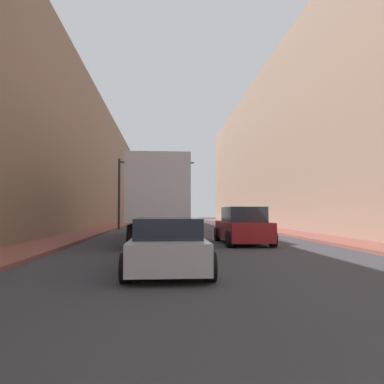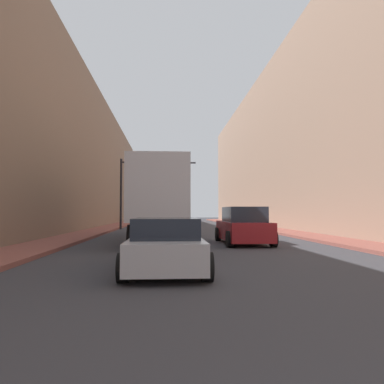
{
  "view_description": "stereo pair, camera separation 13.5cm",
  "coord_description": "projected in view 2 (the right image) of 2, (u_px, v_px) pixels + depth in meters",
  "views": [
    {
      "loc": [
        -1.74,
        0.57,
        1.52
      ],
      "look_at": [
        -0.59,
        15.69,
        2.32
      ],
      "focal_mm": 35.0,
      "sensor_mm": 36.0,
      "label": 1
    },
    {
      "loc": [
        -1.6,
        0.56,
        1.52
      ],
      "look_at": [
        -0.59,
        15.69,
        2.32
      ],
      "focal_mm": 35.0,
      "sensor_mm": 36.0,
      "label": 2
    }
  ],
  "objects": [
    {
      "name": "sidewalk_right",
      "position": [
        273.0,
        230.0,
        29.82
      ],
      "size": [
        2.23,
        80.0,
        0.15
      ],
      "color": "brown",
      "rests_on": "ground"
    },
    {
      "name": "sidewalk_left",
      "position": [
        99.0,
        230.0,
        28.9
      ],
      "size": [
        2.23,
        80.0,
        0.15
      ],
      "color": "brown",
      "rests_on": "ground"
    },
    {
      "name": "building_right",
      "position": [
        322.0,
        134.0,
        30.51
      ],
      "size": [
        6.0,
        80.0,
        15.74
      ],
      "color": "#997A66",
      "rests_on": "ground"
    },
    {
      "name": "building_left",
      "position": [
        46.0,
        147.0,
        28.97
      ],
      "size": [
        6.0,
        80.0,
        13.05
      ],
      "color": "#846B56",
      "rests_on": "ground"
    },
    {
      "name": "semi_truck",
      "position": [
        160.0,
        199.0,
        20.56
      ],
      "size": [
        2.51,
        12.92,
        3.82
      ],
      "color": "silver",
      "rests_on": "ground"
    },
    {
      "name": "sedan_car",
      "position": [
        166.0,
        245.0,
        9.75
      ],
      "size": [
        2.06,
        4.64,
        1.36
      ],
      "color": "#B7B7BC",
      "rests_on": "ground"
    },
    {
      "name": "suv_car",
      "position": [
        243.0,
        226.0,
        17.76
      ],
      "size": [
        2.15,
        4.86,
        1.75
      ],
      "color": "maroon",
      "rests_on": "ground"
    },
    {
      "name": "traffic_signal_gantry",
      "position": [
        142.0,
        179.0,
        32.79
      ],
      "size": [
        6.64,
        0.35,
        6.16
      ],
      "color": "black",
      "rests_on": "ground"
    }
  ]
}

